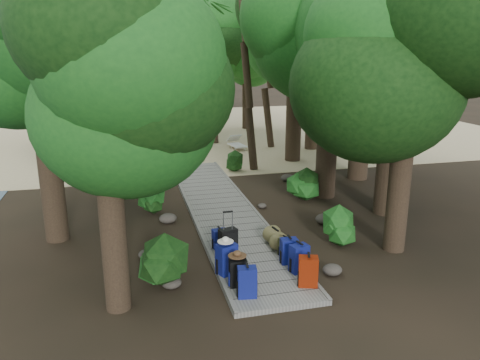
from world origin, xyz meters
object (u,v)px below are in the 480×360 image
object	(u,v)px
backpack_right_d	(286,246)
kayak	(113,152)
lone_suitcase_on_sand	(196,155)
backpack_left_b	(238,271)
suitcase_on_boardwalk	(228,242)
duffel_right_khaki	(275,237)
backpack_right_a	(308,270)
backpack_right_c	(289,250)
backpack_left_c	(227,257)
sun_lounger	(238,143)
backpack_right_b	(299,257)
backpack_left_a	(247,280)
backpack_left_d	(220,238)

from	to	relation	value
backpack_right_d	kayak	xyz separation A→B (m)	(-4.19, 12.76, -0.17)
lone_suitcase_on_sand	backpack_left_b	bearing A→B (deg)	-86.36
backpack_left_b	kayak	world-z (taller)	backpack_left_b
suitcase_on_boardwalk	backpack_left_b	bearing A→B (deg)	-111.12
duffel_right_khaki	kayak	world-z (taller)	duffel_right_khaki
backpack_right_a	lone_suitcase_on_sand	distance (m)	12.17
backpack_right_c	backpack_right_d	distance (m)	0.44
suitcase_on_boardwalk	duffel_right_khaki	bearing A→B (deg)	-2.97
backpack_left_c	sun_lounger	distance (m)	13.85
backpack_right_b	kayak	bearing A→B (deg)	93.55
backpack_left_b	duffel_right_khaki	xyz separation A→B (m)	(1.42, 1.83, -0.13)
suitcase_on_boardwalk	backpack_left_a	bearing A→B (deg)	-108.00
duffel_right_khaki	suitcase_on_boardwalk	size ratio (longest dim) A/B	0.92
backpack_left_b	backpack_left_a	bearing A→B (deg)	-78.41
kayak	backpack_right_b	bearing A→B (deg)	-97.49
backpack_left_d	lone_suitcase_on_sand	size ratio (longest dim) A/B	0.88
suitcase_on_boardwalk	lone_suitcase_on_sand	distance (m)	10.32
suitcase_on_boardwalk	kayak	bearing A→B (deg)	86.55
lone_suitcase_on_sand	kayak	distance (m)	4.23
backpack_right_c	backpack_left_a	bearing A→B (deg)	-133.56
suitcase_on_boardwalk	kayak	world-z (taller)	suitcase_on_boardwalk
backpack_left_a	backpack_right_b	bearing A→B (deg)	37.29
backpack_left_c	backpack_right_c	distance (m)	1.53
backpack_right_d	suitcase_on_boardwalk	world-z (taller)	suitcase_on_boardwalk
suitcase_on_boardwalk	kayak	xyz separation A→B (m)	(-2.85, 12.44, -0.26)
sun_lounger	backpack_left_a	bearing A→B (deg)	-112.95
backpack_right_a	kayak	bearing A→B (deg)	124.32
backpack_left_a	backpack_right_c	size ratio (longest dim) A/B	1.07
backpack_right_b	duffel_right_khaki	distance (m)	1.54
backpack_left_c	backpack_right_b	xyz separation A→B (m)	(1.58, -0.28, -0.04)
backpack_left_b	backpack_right_d	world-z (taller)	backpack_left_b
backpack_right_a	sun_lounger	size ratio (longest dim) A/B	0.37
lone_suitcase_on_sand	kayak	xyz separation A→B (m)	(-3.64, 2.15, -0.13)
backpack_left_b	kayak	distance (m)	14.23
lone_suitcase_on_sand	sun_lounger	world-z (taller)	sun_lounger
backpack_left_c	kayak	world-z (taller)	backpack_left_c
backpack_right_a	lone_suitcase_on_sand	world-z (taller)	backpack_right_a
backpack_left_b	backpack_right_c	xyz separation A→B (m)	(1.41, 0.78, -0.00)
backpack_right_d	sun_lounger	size ratio (longest dim) A/B	0.25
backpack_right_c	backpack_right_d	xyz separation A→B (m)	(0.07, 0.42, -0.09)
backpack_left_b	lone_suitcase_on_sand	distance (m)	11.85
backpack_right_b	duffel_right_khaki	size ratio (longest dim) A/B	1.14
backpack_left_c	duffel_right_khaki	xyz separation A→B (m)	(1.53, 1.25, -0.19)
backpack_left_a	backpack_left_d	bearing A→B (deg)	99.39
sun_lounger	backpack_right_a	bearing A→B (deg)	-107.82
backpack_right_b	backpack_right_c	size ratio (longest dim) A/B	1.07
backpack_left_c	suitcase_on_boardwalk	distance (m)	0.98
backpack_left_b	backpack_left_d	distance (m)	2.00
backpack_left_d	backpack_right_c	xyz separation A→B (m)	(1.39, -1.22, 0.06)
kayak	sun_lounger	distance (m)	6.11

